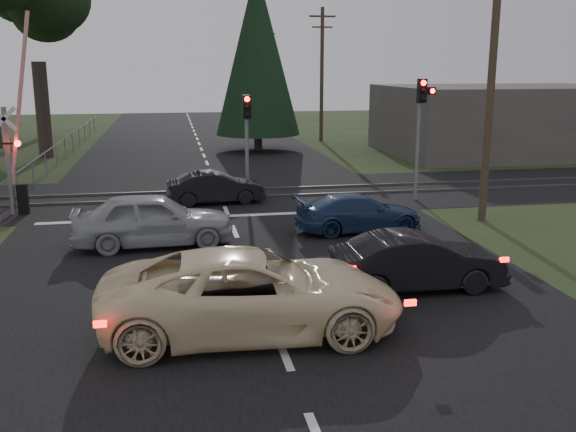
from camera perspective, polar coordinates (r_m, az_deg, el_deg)
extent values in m
plane|color=#253618|center=(14.90, -2.44, -7.14)|extent=(120.00, 120.00, 0.00)
cube|color=black|center=(24.47, -5.71, 0.95)|extent=(14.00, 100.00, 0.01)
cube|color=black|center=(26.42, -6.07, 1.86)|extent=(120.00, 8.00, 0.01)
cube|color=silver|center=(22.72, -5.32, 0.02)|extent=(13.00, 0.35, 0.00)
cube|color=#59544C|center=(25.63, -5.94, 1.61)|extent=(120.00, 0.12, 0.10)
cube|color=#59544C|center=(27.19, -6.21, 2.28)|extent=(120.00, 0.12, 0.10)
cylinder|color=slate|center=(24.51, -23.57, 4.43)|extent=(0.18, 0.18, 3.80)
cube|color=white|center=(24.26, -23.95, 7.90)|extent=(0.88, 0.03, 0.88)
cube|color=white|center=(24.26, -23.95, 7.90)|extent=(0.88, 0.03, 0.88)
cube|color=black|center=(24.36, -23.75, 5.92)|extent=(0.90, 0.06, 0.06)
sphere|color=#FF0C07|center=(24.20, -22.91, 5.95)|extent=(0.22, 0.22, 0.22)
cube|color=black|center=(24.65, -22.49, 1.38)|extent=(0.35, 0.25, 1.10)
cube|color=red|center=(24.20, -22.75, 9.42)|extent=(1.16, 0.10, 5.93)
cylinder|color=slate|center=(25.46, 11.42, 5.57)|extent=(0.14, 0.14, 3.80)
cube|color=black|center=(25.10, 11.82, 10.83)|extent=(0.32, 0.24, 0.90)
sphere|color=#FF0C07|center=(24.97, 11.96, 11.50)|extent=(0.20, 0.20, 0.20)
sphere|color=black|center=(24.98, 11.93, 10.82)|extent=(0.18, 0.18, 0.18)
sphere|color=black|center=(24.99, 11.90, 10.13)|extent=(0.18, 0.18, 0.18)
cube|color=black|center=(25.25, 12.63, 10.81)|extent=(0.28, 0.22, 0.28)
sphere|color=#FF0C07|center=(25.14, 12.74, 10.79)|extent=(0.18, 0.18, 0.18)
cylinder|color=slate|center=(25.07, -3.66, 4.99)|extent=(0.14, 0.14, 3.20)
cube|color=black|center=(24.68, -3.68, 9.65)|extent=(0.32, 0.24, 0.90)
sphere|color=#FF0C07|center=(24.53, -3.65, 10.33)|extent=(0.20, 0.20, 0.20)
sphere|color=black|center=(24.55, -3.64, 9.63)|extent=(0.18, 0.18, 0.18)
sphere|color=black|center=(24.57, -3.63, 8.93)|extent=(0.18, 0.18, 0.18)
cylinder|color=#4C3D2D|center=(22.41, 17.59, 10.88)|extent=(0.26, 0.26, 9.00)
cylinder|color=#4C3D2D|center=(45.06, 3.02, 12.35)|extent=(0.26, 0.26, 9.00)
cube|color=#4C3D2D|center=(45.17, 3.08, 17.31)|extent=(1.80, 0.12, 0.12)
cube|color=#4C3D2D|center=(45.12, 3.07, 16.42)|extent=(1.40, 0.10, 0.10)
cylinder|color=#4C3D2D|center=(69.62, -1.85, 12.67)|extent=(0.26, 0.26, 9.00)
cube|color=#4C3D2D|center=(69.69, -1.87, 15.88)|extent=(1.80, 0.12, 0.12)
cube|color=#4C3D2D|center=(69.66, -1.87, 15.31)|extent=(1.40, 0.10, 0.10)
cylinder|color=#473D33|center=(39.56, -20.97, 8.78)|extent=(0.80, 0.80, 5.40)
cylinder|color=#473D33|center=(50.72, -21.02, 9.57)|extent=(0.80, 0.80, 5.40)
ellipsoid|color=black|center=(50.85, -21.69, 17.33)|extent=(6.00, 6.00, 7.20)
cylinder|color=#473D33|center=(40.42, -2.68, 7.29)|extent=(0.50, 0.50, 2.00)
cone|color=black|center=(40.21, -2.76, 14.39)|extent=(5.20, 5.20, 10.00)
cube|color=#59514C|center=(41.11, 18.79, 8.11)|extent=(14.00, 10.00, 4.00)
imported|color=beige|center=(12.72, -3.24, -6.84)|extent=(6.03, 2.97, 1.65)
imported|color=black|center=(15.45, 11.43, -4.02)|extent=(4.08, 1.46, 1.34)
imported|color=#9EA1A6|center=(19.16, -11.91, -0.31)|extent=(4.71, 2.04, 1.58)
imported|color=navy|center=(20.59, 6.30, 0.27)|extent=(4.20, 1.97, 1.18)
imported|color=black|center=(24.77, -6.46, 2.51)|extent=(3.79, 1.57, 1.22)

